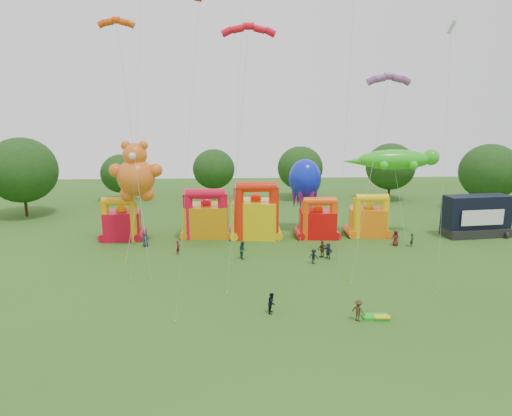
{
  "coord_description": "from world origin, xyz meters",
  "views": [
    {
      "loc": [
        -4.21,
        -28.17,
        16.13
      ],
      "look_at": [
        -2.01,
        18.0,
        6.09
      ],
      "focal_mm": 32.0,
      "sensor_mm": 36.0,
      "label": 1
    }
  ],
  "objects_px": {
    "bouncy_castle_2": "(256,216)",
    "gecko_kite": "(396,171)",
    "stage_trailer": "(476,216)",
    "spectator_4": "(322,249)",
    "bouncy_castle_0": "(122,223)",
    "teddy_bear_kite": "(136,178)",
    "octopus_kite": "(304,191)",
    "spectator_0": "(145,239)"
  },
  "relations": [
    {
      "from": "bouncy_castle_2",
      "to": "octopus_kite",
      "type": "xyz_separation_m",
      "value": [
        6.52,
        2.28,
        2.74
      ]
    },
    {
      "from": "spectator_4",
      "to": "bouncy_castle_2",
      "type": "bearing_deg",
      "value": -77.97
    },
    {
      "from": "bouncy_castle_2",
      "to": "octopus_kite",
      "type": "relative_size",
      "value": 0.76
    },
    {
      "from": "teddy_bear_kite",
      "to": "octopus_kite",
      "type": "xyz_separation_m",
      "value": [
        20.84,
        5.09,
        -2.64
      ]
    },
    {
      "from": "spectator_4",
      "to": "bouncy_castle_0",
      "type": "bearing_deg",
      "value": -46.1
    },
    {
      "from": "bouncy_castle_2",
      "to": "bouncy_castle_0",
      "type": "bearing_deg",
      "value": -179.03
    },
    {
      "from": "bouncy_castle_0",
      "to": "octopus_kite",
      "type": "bearing_deg",
      "value": 6.27
    },
    {
      "from": "bouncy_castle_2",
      "to": "gecko_kite",
      "type": "xyz_separation_m",
      "value": [
        17.71,
        -0.4,
        5.75
      ]
    },
    {
      "from": "bouncy_castle_2",
      "to": "spectator_4",
      "type": "relative_size",
      "value": 3.86
    },
    {
      "from": "bouncy_castle_0",
      "to": "stage_trailer",
      "type": "relative_size",
      "value": 0.64
    },
    {
      "from": "bouncy_castle_0",
      "to": "gecko_kite",
      "type": "xyz_separation_m",
      "value": [
        34.61,
        -0.11,
        6.38
      ]
    },
    {
      "from": "stage_trailer",
      "to": "spectator_0",
      "type": "xyz_separation_m",
      "value": [
        -41.94,
        -2.81,
        -1.7
      ]
    },
    {
      "from": "teddy_bear_kite",
      "to": "gecko_kite",
      "type": "relative_size",
      "value": 1.02
    },
    {
      "from": "gecko_kite",
      "to": "teddy_bear_kite",
      "type": "bearing_deg",
      "value": -175.69
    },
    {
      "from": "bouncy_castle_2",
      "to": "stage_trailer",
      "type": "height_order",
      "value": "bouncy_castle_2"
    },
    {
      "from": "bouncy_castle_2",
      "to": "spectator_4",
      "type": "bearing_deg",
      "value": -51.22
    },
    {
      "from": "bouncy_castle_0",
      "to": "spectator_0",
      "type": "bearing_deg",
      "value": -43.27
    },
    {
      "from": "spectator_0",
      "to": "spectator_4",
      "type": "height_order",
      "value": "spectator_4"
    },
    {
      "from": "teddy_bear_kite",
      "to": "spectator_4",
      "type": "xyz_separation_m",
      "value": [
        21.29,
        -5.86,
        -7.22
      ]
    },
    {
      "from": "octopus_kite",
      "to": "spectator_4",
      "type": "relative_size",
      "value": 5.1
    },
    {
      "from": "stage_trailer",
      "to": "teddy_bear_kite",
      "type": "distance_m",
      "value": 43.25
    },
    {
      "from": "stage_trailer",
      "to": "spectator_0",
      "type": "relative_size",
      "value": 4.96
    },
    {
      "from": "gecko_kite",
      "to": "octopus_kite",
      "type": "distance_m",
      "value": 11.9
    },
    {
      "from": "bouncy_castle_2",
      "to": "octopus_kite",
      "type": "distance_m",
      "value": 7.43
    },
    {
      "from": "stage_trailer",
      "to": "teddy_bear_kite",
      "type": "bearing_deg",
      "value": -177.24
    },
    {
      "from": "stage_trailer",
      "to": "spectator_4",
      "type": "bearing_deg",
      "value": -159.81
    },
    {
      "from": "bouncy_castle_2",
      "to": "octopus_kite",
      "type": "bearing_deg",
      "value": 19.31
    },
    {
      "from": "teddy_bear_kite",
      "to": "octopus_kite",
      "type": "distance_m",
      "value": 21.62
    },
    {
      "from": "teddy_bear_kite",
      "to": "gecko_kite",
      "type": "bearing_deg",
      "value": 4.31
    },
    {
      "from": "bouncy_castle_0",
      "to": "stage_trailer",
      "type": "distance_m",
      "value": 45.41
    },
    {
      "from": "gecko_kite",
      "to": "spectator_4",
      "type": "distance_m",
      "value": 15.54
    },
    {
      "from": "bouncy_castle_0",
      "to": "bouncy_castle_2",
      "type": "relative_size",
      "value": 0.76
    },
    {
      "from": "bouncy_castle_0",
      "to": "spectator_4",
      "type": "distance_m",
      "value": 25.32
    },
    {
      "from": "bouncy_castle_2",
      "to": "teddy_bear_kite",
      "type": "xyz_separation_m",
      "value": [
        -14.33,
        -2.81,
        5.38
      ]
    },
    {
      "from": "bouncy_castle_2",
      "to": "gecko_kite",
      "type": "relative_size",
      "value": 0.6
    },
    {
      "from": "spectator_0",
      "to": "teddy_bear_kite",
      "type": "bearing_deg",
      "value": 133.87
    },
    {
      "from": "bouncy_castle_0",
      "to": "octopus_kite",
      "type": "distance_m",
      "value": 23.79
    },
    {
      "from": "stage_trailer",
      "to": "teddy_bear_kite",
      "type": "height_order",
      "value": "teddy_bear_kite"
    },
    {
      "from": "gecko_kite",
      "to": "bouncy_castle_0",
      "type": "bearing_deg",
      "value": 179.82
    },
    {
      "from": "bouncy_castle_0",
      "to": "spectator_4",
      "type": "bearing_deg",
      "value": -19.35
    },
    {
      "from": "spectator_4",
      "to": "gecko_kite",
      "type": "bearing_deg",
      "value": -169.18
    },
    {
      "from": "octopus_kite",
      "to": "stage_trailer",
      "type": "bearing_deg",
      "value": -7.83
    }
  ]
}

